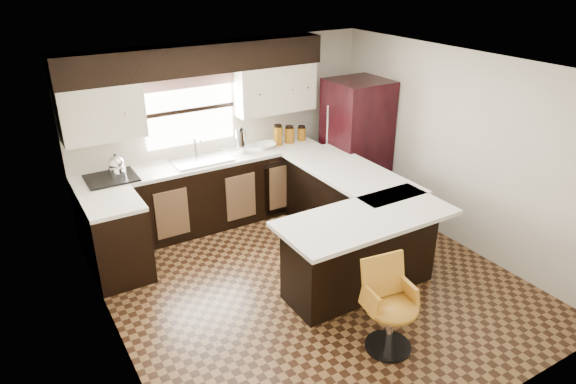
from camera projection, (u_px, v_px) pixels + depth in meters
floor at (312, 282)px, 5.81m from camera, size 4.40×4.40×0.00m
ceiling at (317, 69)px, 4.80m from camera, size 4.40×4.40×0.00m
wall_back at (226, 130)px, 7.02m from camera, size 4.40×0.00×4.40m
wall_front at (489, 295)px, 3.59m from camera, size 4.40×0.00×4.40m
wall_left at (107, 238)px, 4.32m from camera, size 0.00×4.40×4.40m
wall_right at (457, 150)px, 6.29m from camera, size 0.00×4.40×4.40m
base_cab_back at (207, 194)px, 6.89m from camera, size 3.30×0.60×0.90m
base_cab_left at (118, 241)px, 5.75m from camera, size 0.60×0.70×0.90m
counter_back at (205, 161)px, 6.69m from camera, size 3.30×0.60×0.04m
counter_left at (112, 203)px, 5.55m from camera, size 0.60×0.70×0.04m
soffit at (197, 59)px, 6.27m from camera, size 3.40×0.35×0.36m
upper_cab_left at (101, 113)px, 5.91m from camera, size 0.94×0.35×0.64m
upper_cab_right at (275, 88)px, 6.98m from camera, size 1.14×0.35×0.64m
window_pane at (190, 110)px, 6.62m from camera, size 1.20×0.02×0.90m
valance at (188, 81)px, 6.43m from camera, size 1.30×0.06×0.18m
sink at (202, 160)px, 6.64m from camera, size 0.75×0.45×0.03m
dishwasher at (282, 187)px, 7.14m from camera, size 0.58×0.03×0.78m
cooktop at (111, 178)px, 6.10m from camera, size 0.58×0.50×0.02m
peninsula_long at (345, 207)px, 6.53m from camera, size 0.60×1.95×0.90m
peninsula_return at (360, 253)px, 5.52m from camera, size 1.65×0.60×0.90m
counter_pen_long at (350, 172)px, 6.35m from camera, size 0.84×1.95×0.04m
counter_pen_return at (367, 218)px, 5.24m from camera, size 1.89×0.84×0.04m
refrigerator at (356, 144)px, 7.35m from camera, size 0.78×0.75×1.83m
bar_chair at (392, 309)px, 4.65m from camera, size 0.54×0.54×0.90m
kettle at (116, 165)px, 6.07m from camera, size 0.20×0.20×0.28m
percolator at (241, 142)px, 6.87m from camera, size 0.14×0.14×0.31m
mixing_bowl at (266, 145)px, 7.09m from camera, size 0.29×0.29×0.07m
canister_large at (278, 136)px, 7.16m from camera, size 0.13×0.13×0.26m
canister_med at (289, 135)px, 7.26m from camera, size 0.14×0.14×0.21m
canister_small at (302, 134)px, 7.36m from camera, size 0.12×0.12×0.18m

